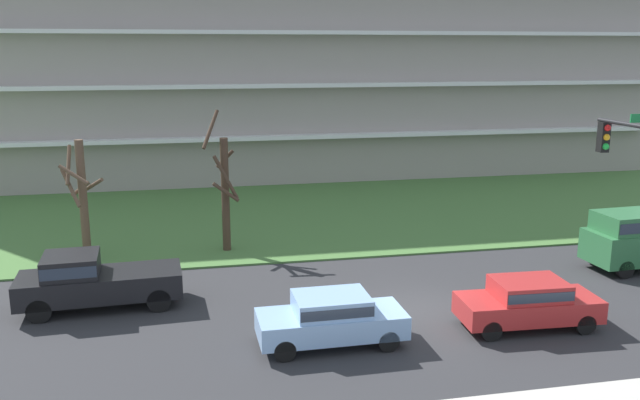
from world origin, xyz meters
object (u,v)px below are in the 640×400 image
(tree_far_left, at_px, (82,196))
(sedan_blue_center_left, at_px, (331,317))
(pickup_black_near_right, at_px, (93,280))
(sedan_red_near_left, at_px, (528,301))
(tree_left, at_px, (225,189))

(tree_far_left, distance_m, sedan_blue_center_left, 13.36)
(sedan_blue_center_left, relative_size, pickup_black_near_right, 0.80)
(sedan_red_near_left, distance_m, sedan_blue_center_left, 6.40)
(tree_left, distance_m, sedan_blue_center_left, 10.62)
(pickup_black_near_right, bearing_deg, sedan_blue_center_left, 145.60)
(tree_far_left, distance_m, sedan_red_near_left, 18.04)
(sedan_red_near_left, distance_m, pickup_black_near_right, 14.42)
(tree_left, bearing_deg, sedan_red_near_left, -49.01)
(tree_left, bearing_deg, sedan_blue_center_left, -76.55)
(tree_far_left, bearing_deg, sedan_red_near_left, -35.02)
(tree_left, distance_m, pickup_black_near_right, 7.69)
(tree_left, relative_size, sedan_blue_center_left, 1.39)
(pickup_black_near_right, bearing_deg, tree_left, -133.52)
(pickup_black_near_right, bearing_deg, tree_far_left, -83.15)
(tree_left, relative_size, pickup_black_near_right, 1.12)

